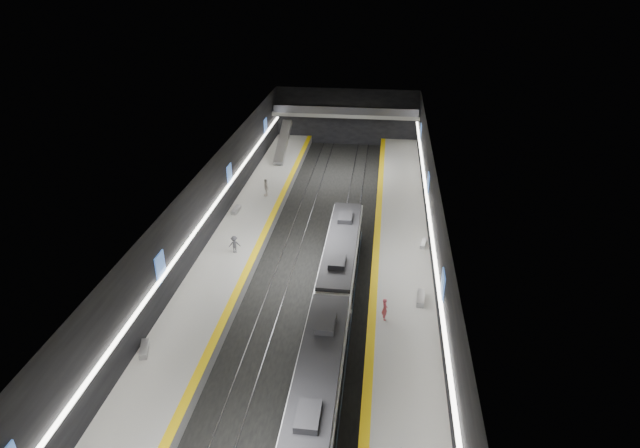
# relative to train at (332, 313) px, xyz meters

# --- Properties ---
(ground) EXTENTS (70.00, 70.00, 0.00)m
(ground) POSITION_rel_train_xyz_m (-2.50, 8.74, -2.20)
(ground) COLOR black
(ground) RESTS_ON ground
(ceiling) EXTENTS (20.00, 70.00, 0.04)m
(ceiling) POSITION_rel_train_xyz_m (-2.50, 8.74, 5.80)
(ceiling) COLOR beige
(ceiling) RESTS_ON wall_left
(wall_left) EXTENTS (0.04, 70.00, 8.00)m
(wall_left) POSITION_rel_train_xyz_m (-12.50, 8.74, 1.80)
(wall_left) COLOR black
(wall_left) RESTS_ON ground
(wall_right) EXTENTS (0.04, 70.00, 8.00)m
(wall_right) POSITION_rel_train_xyz_m (7.50, 8.74, 1.80)
(wall_right) COLOR black
(wall_right) RESTS_ON ground
(wall_back) EXTENTS (20.00, 0.04, 8.00)m
(wall_back) POSITION_rel_train_xyz_m (-2.50, 43.74, 1.80)
(wall_back) COLOR black
(wall_back) RESTS_ON ground
(platform_left) EXTENTS (5.00, 70.00, 1.00)m
(platform_left) POSITION_rel_train_xyz_m (-10.00, 8.74, -1.70)
(platform_left) COLOR slate
(platform_left) RESTS_ON ground
(tile_surface_left) EXTENTS (5.00, 70.00, 0.02)m
(tile_surface_left) POSITION_rel_train_xyz_m (-10.00, 8.74, -1.19)
(tile_surface_left) COLOR #B9B8B3
(tile_surface_left) RESTS_ON platform_left
(tactile_strip_left) EXTENTS (0.60, 70.00, 0.02)m
(tactile_strip_left) POSITION_rel_train_xyz_m (-7.80, 8.74, -1.18)
(tactile_strip_left) COLOR yellow
(tactile_strip_left) RESTS_ON platform_left
(platform_right) EXTENTS (5.00, 70.00, 1.00)m
(platform_right) POSITION_rel_train_xyz_m (5.00, 8.74, -1.70)
(platform_right) COLOR slate
(platform_right) RESTS_ON ground
(tile_surface_right) EXTENTS (5.00, 70.00, 0.02)m
(tile_surface_right) POSITION_rel_train_xyz_m (5.00, 8.74, -1.19)
(tile_surface_right) COLOR #B9B8B3
(tile_surface_right) RESTS_ON platform_right
(tactile_strip_right) EXTENTS (0.60, 70.00, 0.02)m
(tactile_strip_right) POSITION_rel_train_xyz_m (2.80, 8.74, -1.18)
(tactile_strip_right) COLOR yellow
(tactile_strip_right) RESTS_ON platform_right
(rails) EXTENTS (6.52, 70.00, 0.12)m
(rails) POSITION_rel_train_xyz_m (-2.50, 8.74, -2.14)
(rails) COLOR gray
(rails) RESTS_ON ground
(train) EXTENTS (2.69, 30.04, 3.60)m
(train) POSITION_rel_train_xyz_m (0.00, 0.00, 0.00)
(train) COLOR #0E1E34
(train) RESTS_ON ground
(ad_posters) EXTENTS (19.94, 53.50, 2.20)m
(ad_posters) POSITION_rel_train_xyz_m (-2.50, 9.74, 2.30)
(ad_posters) COLOR #3E69BB
(ad_posters) RESTS_ON wall_left
(cove_light_left) EXTENTS (0.25, 68.60, 0.12)m
(cove_light_left) POSITION_rel_train_xyz_m (-12.30, 8.74, 1.60)
(cove_light_left) COLOR white
(cove_light_left) RESTS_ON wall_left
(cove_light_right) EXTENTS (0.25, 68.60, 0.12)m
(cove_light_right) POSITION_rel_train_xyz_m (7.30, 8.74, 1.60)
(cove_light_right) COLOR white
(cove_light_right) RESTS_ON wall_right
(mezzanine_bridge) EXTENTS (20.00, 3.00, 1.50)m
(mezzanine_bridge) POSITION_rel_train_xyz_m (-2.50, 41.67, 2.84)
(mezzanine_bridge) COLOR gray
(mezzanine_bridge) RESTS_ON wall_left
(escalator) EXTENTS (1.20, 7.50, 3.92)m
(escalator) POSITION_rel_train_xyz_m (-10.00, 34.74, 0.70)
(escalator) COLOR #99999E
(escalator) RESTS_ON platform_left
(bench_left_near) EXTENTS (0.98, 1.82, 0.43)m
(bench_left_near) POSITION_rel_train_xyz_m (-12.00, -4.18, -0.98)
(bench_left_near) COLOR #99999E
(bench_left_near) RESTS_ON platform_left
(bench_left_far) EXTENTS (0.64, 1.82, 0.44)m
(bench_left_far) POSITION_rel_train_xyz_m (-11.67, 17.54, -0.98)
(bench_left_far) COLOR #99999E
(bench_left_far) RESTS_ON platform_left
(bench_right_near) EXTENTS (0.70, 1.99, 0.48)m
(bench_right_near) POSITION_rel_train_xyz_m (6.37, 3.98, -0.96)
(bench_right_near) COLOR #99999E
(bench_right_near) RESTS_ON platform_right
(bench_right_far) EXTENTS (0.78, 1.65, 0.39)m
(bench_right_far) POSITION_rel_train_xyz_m (7.00, 12.75, -1.00)
(bench_right_far) COLOR #99999E
(bench_right_far) RESTS_ON platform_right
(passenger_right_a) EXTENTS (0.56, 0.71, 1.72)m
(passenger_right_a) POSITION_rel_train_xyz_m (3.68, 1.36, -0.33)
(passenger_right_a) COLOR #D24E5A
(passenger_right_a) RESTS_ON platform_right
(passenger_left_a) EXTENTS (0.88, 1.25, 1.97)m
(passenger_left_a) POSITION_rel_train_xyz_m (-9.46, 21.92, -0.21)
(passenger_left_a) COLOR silver
(passenger_left_a) RESTS_ON platform_left
(passenger_left_b) EXTENTS (1.16, 0.90, 1.59)m
(passenger_left_b) POSITION_rel_train_xyz_m (-9.56, 9.43, -0.40)
(passenger_left_b) COLOR #44444C
(passenger_left_b) RESTS_ON platform_left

